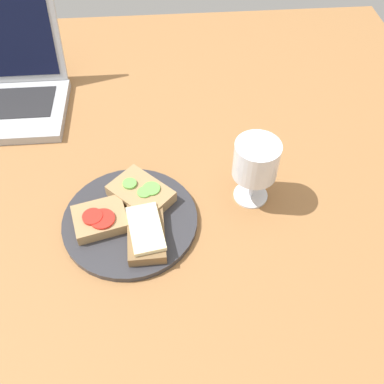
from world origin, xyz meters
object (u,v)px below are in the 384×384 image
Objects in this scene: sandwich_with_tomato at (100,219)px; sandwich_with_cheese at (146,232)px; sandwich_with_cucumber at (141,193)px; wine_glass at (256,162)px; plate at (130,220)px.

sandwich_with_tomato is 0.90× the size of sandwich_with_cheese.
sandwich_with_cucumber is 22.38cm from wine_glass.
sandwich_with_cheese is 23.28cm from wine_glass.
wine_glass is (20.40, 8.92, 6.79)cm from sandwich_with_cheese.
sandwich_with_cucumber is (7.43, 5.40, 0.04)cm from sandwich_with_tomato.
sandwich_with_tomato is 0.81× the size of sandwich_with_cucumber.
plate is at bearing -168.81° from wine_glass.
sandwich_with_tomato is at bearing 156.14° from sandwich_with_cheese.
sandwich_with_cucumber is (-0.89, 9.08, -0.10)cm from sandwich_with_cheese.
wine_glass reaches higher than sandwich_with_cucumber.
sandwich_with_cheese is 0.89× the size of sandwich_with_cucumber.
wine_glass reaches higher than sandwich_with_cheese.
plate is 5.64cm from sandwich_with_cheese.
sandwich_with_cheese is at bearing -156.38° from wine_glass.
wine_glass is at bearing 23.62° from sandwich_with_cheese.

